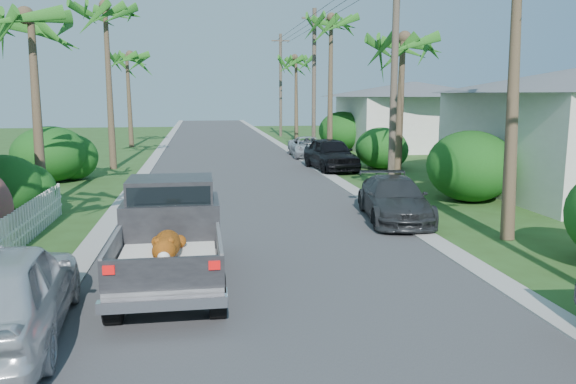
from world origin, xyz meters
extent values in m
plane|color=#2C4A1C|center=(0.00, 0.00, 0.00)|extent=(120.00, 120.00, 0.00)
cube|color=#38383A|center=(0.00, 25.00, 0.01)|extent=(8.00, 100.00, 0.02)
cube|color=#A5A39E|center=(-4.30, 25.00, 0.03)|extent=(0.60, 100.00, 0.06)
cube|color=#A5A39E|center=(4.30, 25.00, 0.03)|extent=(0.60, 100.00, 0.06)
cylinder|color=black|center=(-3.05, 1.72, 0.38)|extent=(0.28, 0.76, 0.76)
cylinder|color=black|center=(-1.35, 1.72, 0.38)|extent=(0.28, 0.76, 0.76)
cylinder|color=black|center=(-3.05, 4.97, 0.38)|extent=(0.28, 0.76, 0.76)
cylinder|color=black|center=(-1.35, 4.97, 0.38)|extent=(0.28, 0.76, 0.76)
cube|color=gray|center=(-2.20, 2.37, 0.62)|extent=(1.90, 2.40, 0.24)
cube|color=gray|center=(-3.12, 2.37, 1.00)|extent=(0.06, 2.40, 0.55)
cube|color=gray|center=(-1.28, 2.37, 1.00)|extent=(0.06, 2.40, 0.55)
cube|color=black|center=(-2.20, 1.20, 0.98)|extent=(1.92, 0.08, 0.52)
cube|color=silver|center=(-2.20, 1.04, 0.55)|extent=(1.98, 0.18, 0.18)
cube|color=red|center=(-3.00, 1.15, 1.10)|extent=(0.18, 0.05, 0.14)
cube|color=red|center=(-1.40, 1.15, 1.10)|extent=(0.18, 0.05, 0.14)
cube|color=black|center=(-2.20, 4.22, 1.05)|extent=(1.94, 1.65, 1.10)
cube|color=black|center=(-2.20, 4.22, 1.78)|extent=(1.70, 1.35, 0.55)
cube|color=black|center=(-2.20, 3.55, 1.75)|extent=(1.60, 0.05, 0.45)
cube|color=black|center=(-2.20, 5.47, 0.90)|extent=(1.94, 1.20, 0.80)
cube|color=white|center=(-2.20, 2.37, 0.82)|extent=(1.70, 2.10, 0.16)
ellipsoid|color=orange|center=(-2.20, 2.47, 1.12)|extent=(0.48, 1.25, 0.43)
sphere|color=orange|center=(-2.20, 1.72, 1.20)|extent=(0.40, 0.40, 0.40)
ellipsoid|color=white|center=(-2.20, 2.47, 1.02)|extent=(0.32, 0.86, 0.18)
imported|color=#2B2D30|center=(4.13, 8.47, 0.63)|extent=(2.33, 4.54, 1.26)
imported|color=black|center=(4.83, 19.86, 0.80)|extent=(2.23, 4.82, 1.60)
imported|color=silver|center=(4.80, 25.78, 0.60)|extent=(2.09, 4.36, 1.20)
imported|color=silver|center=(-4.58, 1.22, 0.78)|extent=(2.24, 4.74, 1.57)
cone|color=brown|center=(-6.80, 12.00, 3.10)|extent=(0.36, 0.61, 6.21)
cone|color=brown|center=(-6.00, 22.00, 4.00)|extent=(0.36, 0.36, 8.00)
cone|color=brown|center=(-6.50, 34.00, 3.25)|extent=(0.36, 0.75, 6.51)
cone|color=brown|center=(6.30, 6.00, 3.75)|extent=(0.36, 0.73, 7.51)
cone|color=brown|center=(6.60, 15.00, 3.00)|extent=(0.36, 0.54, 6.01)
cone|color=brown|center=(6.20, 26.00, 4.10)|extent=(0.36, 0.36, 8.20)
cone|color=brown|center=(6.50, 40.00, 3.40)|extent=(0.36, 0.63, 6.81)
ellipsoid|color=#154213|center=(-7.40, 10.00, 1.00)|extent=(2.40, 2.64, 2.00)
ellipsoid|color=#154213|center=(-8.00, 18.00, 1.20)|extent=(3.20, 3.52, 2.40)
ellipsoid|color=#154213|center=(7.80, 11.00, 1.25)|extent=(3.00, 3.30, 2.50)
ellipsoid|color=#154213|center=(7.50, 20.00, 1.05)|extent=(2.60, 2.86, 2.10)
ellipsoid|color=#154213|center=(8.00, 30.00, 1.30)|extent=(3.20, 3.52, 2.60)
cube|color=white|center=(-6.00, 5.50, 0.50)|extent=(0.10, 11.00, 1.00)
cube|color=silver|center=(13.00, 30.00, 1.80)|extent=(9.00, 8.00, 3.60)
cone|color=#595B60|center=(13.00, 30.00, 4.10)|extent=(6.48, 6.48, 1.00)
cylinder|color=brown|center=(5.60, 13.00, 4.50)|extent=(0.26, 0.26, 9.00)
cylinder|color=brown|center=(5.60, 28.00, 4.50)|extent=(0.26, 0.26, 9.00)
cube|color=brown|center=(5.60, 28.00, 8.40)|extent=(1.60, 0.10, 0.10)
cylinder|color=brown|center=(5.60, 43.00, 4.50)|extent=(0.26, 0.26, 9.00)
cube|color=brown|center=(5.60, 43.00, 8.40)|extent=(1.60, 0.10, 0.10)
camera|label=1|loc=(-1.56, -7.38, 3.74)|focal=35.00mm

